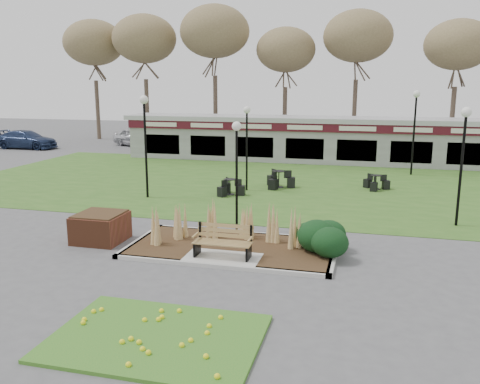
% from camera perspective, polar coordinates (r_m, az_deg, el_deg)
% --- Properties ---
extents(ground, '(100.00, 100.00, 0.00)m').
position_cam_1_polar(ground, '(14.79, -2.13, -7.96)').
color(ground, '#515154').
rests_on(ground, ground).
extents(lawn, '(34.00, 16.00, 0.02)m').
position_cam_1_polar(lawn, '(26.11, 5.37, 0.93)').
color(lawn, '#315F1E').
rests_on(lawn, ground).
extents(flower_bed, '(4.20, 3.00, 0.16)m').
position_cam_1_polar(flower_bed, '(10.81, -9.35, -15.68)').
color(flower_bed, '#2B7722').
rests_on(flower_bed, ground).
extents(planting_bed, '(6.75, 3.40, 1.27)m').
position_cam_1_polar(planting_bed, '(15.63, 3.78, -5.43)').
color(planting_bed, '#382916').
rests_on(planting_bed, ground).
extents(park_bench, '(1.70, 0.66, 0.93)m').
position_cam_1_polar(park_bench, '(14.82, -1.87, -5.50)').
color(park_bench, '#A08148').
rests_on(park_bench, ground).
extents(brick_planter, '(1.50, 1.50, 0.95)m').
position_cam_1_polar(brick_planter, '(17.21, -15.39, -3.82)').
color(brick_planter, brown).
rests_on(brick_planter, ground).
extents(food_pavilion, '(24.60, 3.40, 2.90)m').
position_cam_1_polar(food_pavilion, '(33.70, 7.59, 5.94)').
color(food_pavilion, gray).
rests_on(food_pavilion, ground).
extents(tree_backdrop, '(47.24, 5.24, 10.36)m').
position_cam_1_polar(tree_backdrop, '(41.62, 9.27, 16.56)').
color(tree_backdrop, '#47382B').
rests_on(tree_backdrop, ground).
extents(lamp_post_near_right, '(0.32, 0.32, 3.82)m').
position_cam_1_polar(lamp_post_near_right, '(17.22, -0.38, 4.49)').
color(lamp_post_near_right, black).
rests_on(lamp_post_near_right, ground).
extents(lamp_post_mid_left, '(0.33, 0.33, 4.01)m').
position_cam_1_polar(lamp_post_mid_left, '(23.99, 0.77, 7.01)').
color(lamp_post_mid_left, black).
rests_on(lamp_post_mid_left, ground).
extents(lamp_post_mid_right, '(0.35, 0.35, 4.27)m').
position_cam_1_polar(lamp_post_mid_right, '(19.49, 23.83, 5.33)').
color(lamp_post_mid_right, black).
rests_on(lamp_post_mid_right, ground).
extents(lamp_post_far_right, '(0.39, 0.39, 4.68)m').
position_cam_1_polar(lamp_post_far_right, '(29.75, 19.08, 8.30)').
color(lamp_post_far_right, black).
rests_on(lamp_post_far_right, ground).
extents(lamp_post_far_left, '(0.38, 0.38, 4.55)m').
position_cam_1_polar(lamp_post_far_left, '(22.82, -10.64, 7.53)').
color(lamp_post_far_left, black).
rests_on(lamp_post_far_left, ground).
extents(bistro_set_a, '(1.24, 1.37, 0.73)m').
position_cam_1_polar(bistro_set_a, '(23.38, -1.15, 0.28)').
color(bistro_set_a, black).
rests_on(bistro_set_a, ground).
extents(bistro_set_b, '(1.29, 1.24, 0.70)m').
position_cam_1_polar(bistro_set_b, '(25.43, 15.00, 0.81)').
color(bistro_set_b, black).
rests_on(bistro_set_b, ground).
extents(bistro_set_d, '(1.50, 1.52, 0.83)m').
position_cam_1_polar(bistro_set_d, '(25.06, 4.37, 1.14)').
color(bistro_set_d, black).
rests_on(bistro_set_d, ground).
extents(car_silver, '(4.60, 3.29, 1.45)m').
position_cam_1_polar(car_silver, '(42.28, -11.58, 6.04)').
color(car_silver, silver).
rests_on(car_silver, ground).
extents(car_black, '(4.44, 2.27, 1.39)m').
position_cam_1_polar(car_black, '(38.21, -6.82, 5.52)').
color(car_black, black).
rests_on(car_black, ground).
extents(car_blue, '(4.88, 1.99, 1.42)m').
position_cam_1_polar(car_blue, '(43.33, -22.85, 5.45)').
color(car_blue, navy).
rests_on(car_blue, ground).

